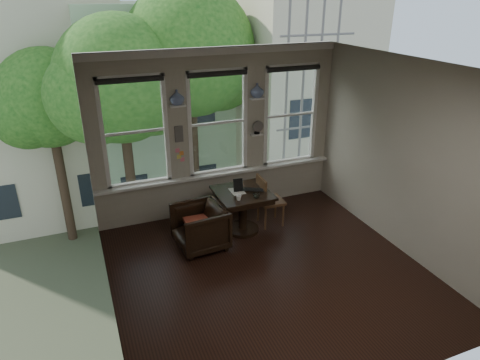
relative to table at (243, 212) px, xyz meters
name	(u,v)px	position (x,y,z in m)	size (l,w,h in m)	color
ground	(269,272)	(-0.10, -1.27, -0.38)	(4.50, 4.50, 0.00)	black
ceiling	(276,67)	(-0.10, -1.27, 2.62)	(4.50, 4.50, 0.00)	silver
wall_back	(217,133)	(-0.10, 0.98, 1.12)	(4.50, 4.50, 0.00)	#B8B09D
wall_front	(380,274)	(-0.10, -3.52, 1.12)	(4.50, 4.50, 0.00)	#B8B09D
wall_left	(99,210)	(-2.35, -1.27, 1.12)	(4.50, 4.50, 0.00)	#B8B09D
wall_right	(404,158)	(2.15, -1.27, 1.12)	(4.50, 4.50, 0.00)	#B8B09D
window_left	(135,132)	(-1.55, 0.98, 1.32)	(1.10, 0.12, 1.90)	white
window_center	(217,123)	(-0.10, 0.98, 1.32)	(1.10, 0.12, 1.90)	white
window_right	(289,115)	(1.35, 0.98, 1.32)	(1.10, 0.12, 1.90)	white
shelf_left	(177,106)	(-0.82, 0.88, 1.73)	(0.26, 0.16, 0.03)	white
shelf_right	(257,98)	(0.63, 0.88, 1.73)	(0.26, 0.16, 0.03)	white
intercom	(179,134)	(-0.82, 0.91, 1.23)	(0.14, 0.06, 0.28)	#59544F
sticky_notes	(180,153)	(-0.82, 0.91, 0.88)	(0.16, 0.01, 0.24)	pink
desk_fan	(257,129)	(0.63, 0.86, 1.16)	(0.20, 0.20, 0.24)	#59544F
vase_left	(177,97)	(-0.82, 0.88, 1.86)	(0.24, 0.24, 0.25)	silver
vase_right	(257,90)	(0.63, 0.88, 1.86)	(0.24, 0.24, 0.25)	silver
table	(243,212)	(0.00, 0.00, 0.00)	(0.90, 0.90, 0.75)	black
armchair_left	(200,227)	(-0.83, -0.22, -0.01)	(0.77, 0.80, 0.73)	black
cushion_red	(200,223)	(-0.83, -0.22, 0.08)	(0.45, 0.45, 0.06)	maroon
side_chair_right	(271,200)	(0.56, 0.06, 0.09)	(0.42, 0.42, 0.92)	#4E301B
laptop	(253,191)	(0.16, -0.07, 0.39)	(0.34, 0.22, 0.03)	black
mug	(239,198)	(-0.18, -0.27, 0.42)	(0.09, 0.09, 0.09)	white
drinking_glass	(256,195)	(0.12, -0.29, 0.42)	(0.11, 0.11, 0.09)	white
tablet	(238,185)	(-0.06, 0.06, 0.48)	(0.16, 0.02, 0.22)	black
papers	(237,191)	(-0.08, 0.06, 0.38)	(0.22, 0.30, 0.00)	silver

